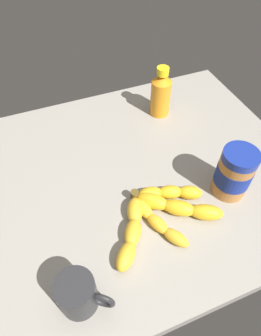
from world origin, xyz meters
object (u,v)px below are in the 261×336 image
(banana_bunch, at_px, (161,213))
(peanut_butter_jar, at_px, (234,173))
(coffee_mug, at_px, (78,294))
(honey_bottle, at_px, (161,94))

(banana_bunch, bearing_deg, peanut_butter_jar, -177.26)
(banana_bunch, distance_m, peanut_butter_jar, 0.20)
(banana_bunch, xyz_separation_m, peanut_butter_jar, (-0.19, -0.01, 0.05))
(peanut_butter_jar, bearing_deg, banana_bunch, 2.74)
(banana_bunch, xyz_separation_m, coffee_mug, (0.22, 0.11, 0.03))
(honey_bottle, xyz_separation_m, coffee_mug, (0.38, 0.46, -0.03))
(banana_bunch, height_order, coffee_mug, coffee_mug)
(banana_bunch, distance_m, coffee_mug, 0.25)
(honey_bottle, distance_m, coffee_mug, 0.60)
(peanut_butter_jar, distance_m, coffee_mug, 0.43)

